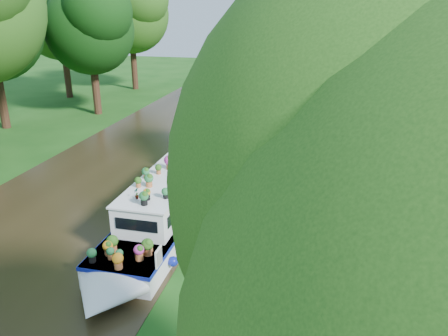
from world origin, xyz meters
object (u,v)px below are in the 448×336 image
Objects in this scene: second_boat at (262,101)px; sandwich_board at (239,281)px; plant_boat at (175,195)px; pedestrian_dark at (313,93)px; pedestrian_pink at (309,92)px.

second_boat is 23.98m from sandwich_board.
sandwich_board is (3.44, -4.33, -0.37)m from plant_boat.
plant_boat is 22.17m from pedestrian_dark.
plant_boat is 7.82× the size of pedestrian_dark.
pedestrian_dark is at bearing -61.39° from pedestrian_pink.
pedestrian_dark reaches higher than pedestrian_pink.
plant_boat is 5.54m from sandwich_board.
plant_boat is 22.85m from pedestrian_pink.
pedestrian_pink is at bearing 83.85° from pedestrian_dark.
pedestrian_dark reaches higher than second_boat.
sandwich_board is 26.12m from pedestrian_dark.
pedestrian_pink is (0.37, 26.86, 0.31)m from sandwich_board.
second_boat is at bearing -179.15° from pedestrian_dark.
plant_boat is at bearing -95.46° from pedestrian_pink.
pedestrian_dark is at bearing 44.74° from second_boat.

